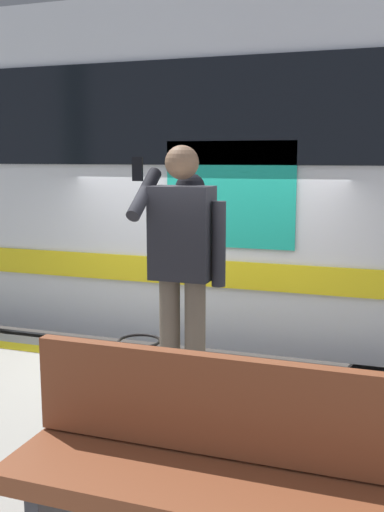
# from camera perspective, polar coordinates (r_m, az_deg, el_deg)

# --- Properties ---
(ground_plane) EXTENTS (23.56, 23.56, 0.00)m
(ground_plane) POSITION_cam_1_polar(r_m,az_deg,el_deg) (5.54, -0.48, -19.52)
(ground_plane) COLOR #4C4742
(safety_line) EXTENTS (14.52, 0.16, 0.01)m
(safety_line) POSITION_cam_1_polar(r_m,az_deg,el_deg) (4.85, -1.71, -10.39)
(safety_line) COLOR yellow
(safety_line) RESTS_ON platform
(track_rail_near) EXTENTS (19.26, 0.08, 0.16)m
(track_rail_near) POSITION_cam_1_polar(r_m,az_deg,el_deg) (6.48, 3.01, -14.27)
(track_rail_near) COLOR slate
(track_rail_near) RESTS_ON ground
(track_rail_far) EXTENTS (19.26, 0.08, 0.16)m
(track_rail_far) POSITION_cam_1_polar(r_m,az_deg,el_deg) (7.77, 6.01, -10.18)
(track_rail_far) COLOR slate
(track_rail_far) RESTS_ON ground
(train_carriage) EXTENTS (9.22, 2.83, 4.16)m
(train_carriage) POSITION_cam_1_polar(r_m,az_deg,el_deg) (7.08, -6.03, 8.86)
(train_carriage) COLOR silver
(train_carriage) RESTS_ON ground
(passenger) EXTENTS (0.57, 0.55, 1.72)m
(passenger) POSITION_cam_1_polar(r_m,az_deg,el_deg) (3.93, -0.88, 0.19)
(passenger) COLOR brown
(passenger) RESTS_ON platform
(handbag) EXTENTS (0.34, 0.31, 0.37)m
(handbag) POSITION_cam_1_polar(r_m,az_deg,el_deg) (4.37, -4.99, -10.40)
(handbag) COLOR black
(handbag) RESTS_ON platform
(bench) EXTENTS (1.77, 0.44, 0.90)m
(bench) POSITION_cam_1_polar(r_m,az_deg,el_deg) (2.35, 4.20, -20.07)
(bench) COLOR brown
(bench) RESTS_ON platform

